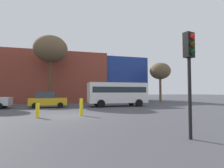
{
  "coord_description": "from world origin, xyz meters",
  "views": [
    {
      "loc": [
        -0.42,
        -12.55,
        1.63
      ],
      "look_at": [
        4.96,
        6.71,
        2.57
      ],
      "focal_mm": 28.34,
      "sensor_mm": 36.0,
      "label": 1
    }
  ],
  "objects_px": {
    "bollard_yellow_0": "(37,111)",
    "white_bus": "(117,92)",
    "parked_car_2": "(48,100)",
    "bare_tree_1": "(51,49)",
    "bare_tree_0": "(160,71)",
    "bollard_yellow_1": "(81,107)",
    "traffic_light_near_right": "(190,60)"
  },
  "relations": [
    {
      "from": "bollard_yellow_0",
      "to": "white_bus",
      "type": "bearing_deg",
      "value": 44.0
    },
    {
      "from": "parked_car_2",
      "to": "white_bus",
      "type": "relative_size",
      "value": 0.56
    },
    {
      "from": "white_bus",
      "to": "bare_tree_1",
      "type": "bearing_deg",
      "value": 143.81
    },
    {
      "from": "bare_tree_0",
      "to": "bare_tree_1",
      "type": "bearing_deg",
      "value": 179.95
    },
    {
      "from": "parked_car_2",
      "to": "bollard_yellow_1",
      "type": "distance_m",
      "value": 7.99
    },
    {
      "from": "parked_car_2",
      "to": "bare_tree_0",
      "type": "xyz_separation_m",
      "value": [
        16.76,
        5.46,
        4.21
      ]
    },
    {
      "from": "bollard_yellow_0",
      "to": "bare_tree_0",
      "type": "bearing_deg",
      "value": 38.09
    },
    {
      "from": "white_bus",
      "to": "bare_tree_0",
      "type": "bearing_deg",
      "value": 32.19
    },
    {
      "from": "bare_tree_1",
      "to": "bollard_yellow_0",
      "type": "height_order",
      "value": "bare_tree_1"
    },
    {
      "from": "parked_car_2",
      "to": "bollard_yellow_0",
      "type": "relative_size",
      "value": 4.14
    },
    {
      "from": "bare_tree_1",
      "to": "bollard_yellow_0",
      "type": "relative_size",
      "value": 10.29
    },
    {
      "from": "bollard_yellow_1",
      "to": "bare_tree_0",
      "type": "bearing_deg",
      "value": 42.79
    },
    {
      "from": "traffic_light_near_right",
      "to": "bollard_yellow_0",
      "type": "xyz_separation_m",
      "value": [
        -5.86,
        7.05,
        -2.31
      ]
    },
    {
      "from": "white_bus",
      "to": "parked_car_2",
      "type": "bearing_deg",
      "value": 177.99
    },
    {
      "from": "bare_tree_0",
      "to": "white_bus",
      "type": "bearing_deg",
      "value": -147.81
    },
    {
      "from": "parked_car_2",
      "to": "bare_tree_1",
      "type": "distance_m",
      "value": 8.67
    },
    {
      "from": "white_bus",
      "to": "traffic_light_near_right",
      "type": "height_order",
      "value": "traffic_light_near_right"
    },
    {
      "from": "bare_tree_1",
      "to": "bollard_yellow_1",
      "type": "height_order",
      "value": "bare_tree_1"
    },
    {
      "from": "bare_tree_0",
      "to": "bollard_yellow_1",
      "type": "height_order",
      "value": "bare_tree_0"
    },
    {
      "from": "bare_tree_0",
      "to": "bare_tree_1",
      "type": "height_order",
      "value": "bare_tree_1"
    },
    {
      "from": "white_bus",
      "to": "bare_tree_1",
      "type": "xyz_separation_m",
      "value": [
        -7.84,
        5.74,
        5.92
      ]
    },
    {
      "from": "traffic_light_near_right",
      "to": "white_bus",
      "type": "bearing_deg",
      "value": 159.14
    },
    {
      "from": "bollard_yellow_1",
      "to": "white_bus",
      "type": "bearing_deg",
      "value": 55.88
    },
    {
      "from": "white_bus",
      "to": "traffic_light_near_right",
      "type": "distance_m",
      "value": 14.66
    },
    {
      "from": "traffic_light_near_right",
      "to": "parked_car_2",
      "type": "bearing_deg",
      "value": -172.09
    },
    {
      "from": "bollard_yellow_0",
      "to": "parked_car_2",
      "type": "bearing_deg",
      "value": 89.67
    },
    {
      "from": "parked_car_2",
      "to": "bollard_yellow_1",
      "type": "xyz_separation_m",
      "value": [
        2.77,
        -7.49,
        -0.22
      ]
    },
    {
      "from": "parked_car_2",
      "to": "bare_tree_0",
      "type": "bearing_deg",
      "value": 18.03
    },
    {
      "from": "white_bus",
      "to": "bollard_yellow_1",
      "type": "xyz_separation_m",
      "value": [
        -4.89,
        -7.22,
        -1.02
      ]
    },
    {
      "from": "bare_tree_1",
      "to": "bollard_yellow_0",
      "type": "bearing_deg",
      "value": -89.44
    },
    {
      "from": "parked_car_2",
      "to": "bollard_yellow_1",
      "type": "bearing_deg",
      "value": -69.7
    },
    {
      "from": "bare_tree_1",
      "to": "bollard_yellow_1",
      "type": "distance_m",
      "value": 15.0
    }
  ]
}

